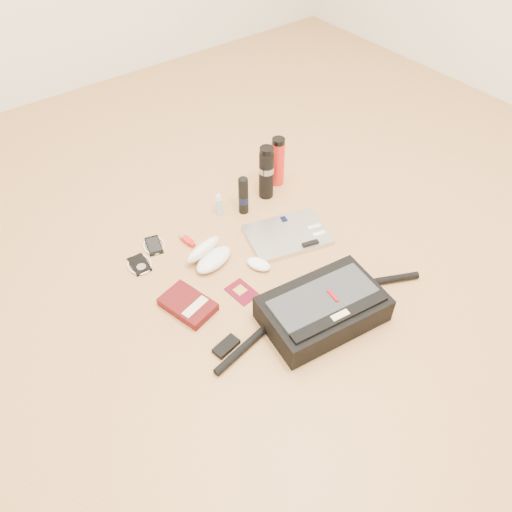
% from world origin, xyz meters
% --- Properties ---
extents(ground, '(4.00, 4.00, 0.00)m').
position_xyz_m(ground, '(0.00, 0.00, 0.00)').
color(ground, tan).
rests_on(ground, ground).
extents(messenger_bag, '(0.91, 0.33, 0.13)m').
position_xyz_m(messenger_bag, '(0.00, -0.26, 0.06)').
color(messenger_bag, black).
rests_on(messenger_bag, ground).
extents(laptop, '(0.40, 0.33, 0.03)m').
position_xyz_m(laptop, '(0.19, 0.16, 0.01)').
color(laptop, '#BABABC').
rests_on(laptop, ground).
extents(book, '(0.18, 0.23, 0.04)m').
position_xyz_m(book, '(-0.37, 0.09, 0.02)').
color(book, '#460A0C').
rests_on(book, ground).
extents(passport, '(0.10, 0.13, 0.01)m').
position_xyz_m(passport, '(-0.16, 0.02, 0.00)').
color(passport, '#540718').
rests_on(passport, ground).
extents(mouse, '(0.10, 0.12, 0.03)m').
position_xyz_m(mouse, '(-0.02, 0.09, 0.02)').
color(mouse, white).
rests_on(mouse, ground).
extents(sunglasses_case, '(0.21, 0.19, 0.11)m').
position_xyz_m(sunglasses_case, '(-0.17, 0.24, 0.04)').
color(sunglasses_case, white).
rests_on(sunglasses_case, ground).
extents(ipod, '(0.11, 0.12, 0.01)m').
position_xyz_m(ipod, '(-0.41, 0.40, 0.01)').
color(ipod, black).
rests_on(ipod, ground).
extents(phone, '(0.11, 0.13, 0.01)m').
position_xyz_m(phone, '(-0.31, 0.46, 0.01)').
color(phone, black).
rests_on(phone, ground).
extents(inhaler, '(0.03, 0.09, 0.02)m').
position_xyz_m(inhaler, '(-0.18, 0.39, 0.01)').
color(inhaler, red).
rests_on(inhaler, ground).
extents(spray_bottle, '(0.04, 0.04, 0.11)m').
position_xyz_m(spray_bottle, '(0.04, 0.47, 0.05)').
color(spray_bottle, '#A1C9D8').
rests_on(spray_bottle, ground).
extents(aerosol_can, '(0.05, 0.05, 0.19)m').
position_xyz_m(aerosol_can, '(0.14, 0.41, 0.10)').
color(aerosol_can, black).
rests_on(aerosol_can, ground).
extents(thermos_black, '(0.08, 0.08, 0.27)m').
position_xyz_m(thermos_black, '(0.29, 0.44, 0.13)').
color(thermos_black, black).
rests_on(thermos_black, ground).
extents(thermos_red, '(0.07, 0.07, 0.25)m').
position_xyz_m(thermos_red, '(0.40, 0.49, 0.12)').
color(thermos_red, red).
rests_on(thermos_red, ground).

